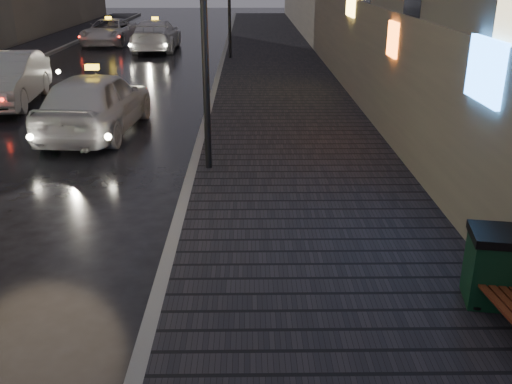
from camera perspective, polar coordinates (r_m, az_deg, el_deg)
ground at (r=7.53m, az=-22.45°, el=-13.98°), size 120.00×120.00×0.00m
sidewalk at (r=26.99m, az=1.81°, el=12.84°), size 4.60×58.00×0.15m
curb at (r=26.99m, az=-3.42°, el=12.81°), size 0.20×58.00×0.15m
sidewalk_far at (r=29.28m, az=-24.24°, el=11.70°), size 2.40×58.00×0.15m
curb_far at (r=28.79m, az=-21.81°, el=11.91°), size 0.20×58.00×0.15m
lamp_near at (r=11.70m, az=-5.26°, el=18.14°), size 0.36×0.36×5.28m
trash_bin at (r=7.86m, az=22.61°, el=-6.86°), size 0.75×0.75×0.99m
taxi_near at (r=15.82m, az=-15.74°, el=8.64°), size 2.41×5.12×1.69m
car_left_mid at (r=20.32m, az=-23.67°, el=10.29°), size 2.23×5.09×1.63m
taxi_mid at (r=31.86m, az=-9.97°, el=15.19°), size 2.29×5.51×1.59m
taxi_far at (r=35.08m, az=-14.44°, el=15.27°), size 2.72×5.24×1.41m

